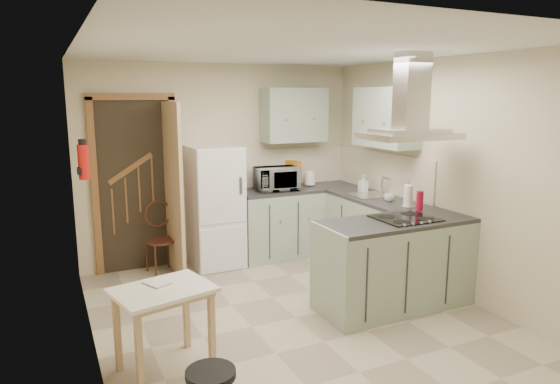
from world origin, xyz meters
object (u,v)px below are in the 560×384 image
drop_leaf_table (165,329)px  bentwood_chair (161,241)px  microwave (277,179)px  peninsula (395,263)px  fridge (215,207)px  extractor_hood (409,136)px

drop_leaf_table → bentwood_chair: bentwood_chair is taller
microwave → bentwood_chair: bearing=-176.8°
peninsula → drop_leaf_table: 2.37m
peninsula → drop_leaf_table: (-2.36, -0.20, -0.12)m
fridge → extractor_hood: 2.57m
extractor_hood → drop_leaf_table: extractor_hood is taller
drop_leaf_table → microwave: microwave is taller
extractor_hood → fridge: bearing=123.8°
peninsula → bentwood_chair: size_ratio=1.97×
drop_leaf_table → bentwood_chair: bearing=65.1°
fridge → extractor_hood: extractor_hood is taller
fridge → bentwood_chair: 0.77m
extractor_hood → drop_leaf_table: size_ratio=1.27×
bentwood_chair → microwave: (1.50, -0.05, 0.66)m
extractor_hood → microwave: size_ratio=1.68×
fridge → microwave: size_ratio=2.79×
peninsula → microwave: microwave is taller
fridge → peninsula: (1.22, -1.98, -0.30)m
extractor_hood → microwave: extractor_hood is taller
drop_leaf_table → fridge: bearing=49.3°
peninsula → microwave: (-0.40, 1.94, 0.60)m
fridge → peninsula: size_ratio=0.97×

